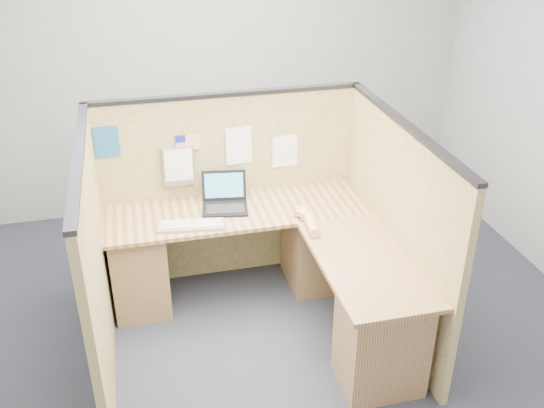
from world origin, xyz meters
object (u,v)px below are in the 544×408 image
object	(u,v)px
laptop	(223,199)
mouse	(301,213)
keyboard	(191,225)
l_desk	(274,274)

from	to	relation	value
laptop	mouse	distance (m)	0.60
laptop	keyboard	size ratio (longest dim) A/B	0.76
l_desk	mouse	xyz separation A→B (m)	(0.25, 0.19, 0.36)
keyboard	mouse	size ratio (longest dim) A/B	4.41
laptop	mouse	bearing A→B (deg)	-20.38
laptop	keyboard	world-z (taller)	laptop
l_desk	laptop	xyz separation A→B (m)	(-0.27, 0.48, 0.40)
l_desk	keyboard	bearing A→B (deg)	158.29
keyboard	l_desk	bearing A→B (deg)	-14.02
mouse	keyboard	bearing A→B (deg)	177.96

